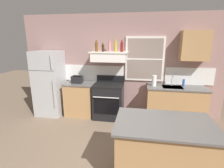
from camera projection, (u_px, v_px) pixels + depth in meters
The scene contains 18 objects.
ground_plane at pixel (103, 166), 2.84m from camera, with size 16.00×16.00×0.00m, color #7A6651.
back_wall at pixel (121, 66), 4.61m from camera, with size 5.40×0.11×2.70m.
refrigerator at pixel (50, 83), 4.67m from camera, with size 0.70×0.72×1.75m.
counter_left_of_stove at pixel (81, 99), 4.70m from camera, with size 0.79×0.63×0.91m.
toaster at pixel (77, 79), 4.55m from camera, with size 0.30×0.20×0.19m.
stove_range at pixel (109, 100), 4.54m from camera, with size 0.76×0.69×1.09m.
range_hood_shelf at pixel (109, 56), 4.34m from camera, with size 0.96×0.52×0.24m.
bottle_amber_wine at pixel (96, 47), 4.33m from camera, with size 0.07×0.07×0.28m.
bottle_brown_stout at pixel (103, 48), 4.30m from camera, with size 0.06×0.06×0.22m.
bottle_rose_pink at pixel (110, 46), 4.33m from camera, with size 0.07×0.07×0.30m.
bottle_champagne_gold_foil at pixel (116, 46), 4.26m from camera, with size 0.08×0.08×0.31m.
bottle_red_label_wine at pixel (122, 47), 4.23m from camera, with size 0.07×0.07×0.29m.
counter_right_with_sink at pixel (175, 104), 4.30m from camera, with size 1.43×0.63×0.91m.
sink_faucet at pixel (172, 79), 4.25m from camera, with size 0.03×0.17×0.28m.
paper_towel_roll at pixel (154, 81), 4.24m from camera, with size 0.11×0.11×0.27m, color white.
dish_soap_bottle at pixel (184, 83), 4.23m from camera, with size 0.06×0.06×0.18m, color blue.
kitchen_island at pixel (163, 150), 2.50m from camera, with size 1.40×0.90×0.91m.
upper_cabinet_right at pixel (195, 46), 4.02m from camera, with size 0.64×0.32×0.70m.
Camera 1 is at (0.54, -2.34, 2.04)m, focal length 27.22 mm.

